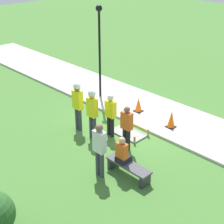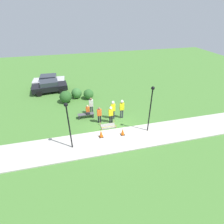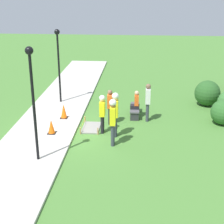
{
  "view_description": "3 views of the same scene",
  "coord_description": "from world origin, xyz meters",
  "px_view_note": "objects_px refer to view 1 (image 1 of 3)",
  "views": [
    {
      "loc": [
        -7.95,
        8.93,
        6.49
      ],
      "look_at": [
        -0.2,
        1.28,
        1.09
      ],
      "focal_mm": 55.0,
      "sensor_mm": 36.0,
      "label": 1
    },
    {
      "loc": [
        -3.09,
        -11.95,
        9.33
      ],
      "look_at": [
        0.08,
        1.08,
        1.18
      ],
      "focal_mm": 28.0,
      "sensor_mm": 36.0,
      "label": 2
    },
    {
      "loc": [
        13.59,
        2.69,
        6.1
      ],
      "look_at": [
        -0.28,
        1.55,
        0.85
      ],
      "focal_mm": 55.0,
      "sensor_mm": 36.0,
      "label": 3
    }
  ],
  "objects_px": {
    "traffic_cone_far_patch": "(138,105)",
    "person_seated_on_bench": "(122,152)",
    "worker_trainee": "(92,109)",
    "lamppost_near": "(99,39)",
    "traffic_cone_near_patch": "(171,119)",
    "bystander_in_orange_shirt": "(127,125)",
    "worker_supervisor": "(110,111)",
    "worker_assistant": "(78,101)",
    "bystander_in_gray_shirt": "(100,147)",
    "park_bench": "(128,168)"
  },
  "relations": [
    {
      "from": "traffic_cone_far_patch",
      "to": "person_seated_on_bench",
      "type": "height_order",
      "value": "person_seated_on_bench"
    },
    {
      "from": "worker_supervisor",
      "to": "bystander_in_gray_shirt",
      "type": "height_order",
      "value": "bystander_in_gray_shirt"
    },
    {
      "from": "park_bench",
      "to": "person_seated_on_bench",
      "type": "distance_m",
      "value": 0.53
    },
    {
      "from": "person_seated_on_bench",
      "to": "bystander_in_gray_shirt",
      "type": "xyz_separation_m",
      "value": [
        0.42,
        0.55,
        0.24
      ]
    },
    {
      "from": "traffic_cone_far_patch",
      "to": "bystander_in_orange_shirt",
      "type": "distance_m",
      "value": 2.86
    },
    {
      "from": "person_seated_on_bench",
      "to": "lamppost_near",
      "type": "distance_m",
      "value": 6.18
    },
    {
      "from": "traffic_cone_far_patch",
      "to": "lamppost_near",
      "type": "bearing_deg",
      "value": 1.73
    },
    {
      "from": "traffic_cone_far_patch",
      "to": "lamppost_near",
      "type": "relative_size",
      "value": 0.15
    },
    {
      "from": "traffic_cone_far_patch",
      "to": "worker_trainee",
      "type": "xyz_separation_m",
      "value": [
        -0.16,
        2.7,
        0.77
      ]
    },
    {
      "from": "person_seated_on_bench",
      "to": "bystander_in_orange_shirt",
      "type": "distance_m",
      "value": 1.49
    },
    {
      "from": "worker_trainee",
      "to": "bystander_in_orange_shirt",
      "type": "xyz_separation_m",
      "value": [
        -1.36,
        -0.34,
        -0.26
      ]
    },
    {
      "from": "person_seated_on_bench",
      "to": "worker_trainee",
      "type": "height_order",
      "value": "worker_trainee"
    },
    {
      "from": "traffic_cone_near_patch",
      "to": "traffic_cone_far_patch",
      "type": "bearing_deg",
      "value": -4.71
    },
    {
      "from": "park_bench",
      "to": "person_seated_on_bench",
      "type": "relative_size",
      "value": 1.73
    },
    {
      "from": "traffic_cone_far_patch",
      "to": "worker_trainee",
      "type": "bearing_deg",
      "value": 93.43
    },
    {
      "from": "worker_assistant",
      "to": "worker_trainee",
      "type": "height_order",
      "value": "worker_assistant"
    },
    {
      "from": "traffic_cone_near_patch",
      "to": "lamppost_near",
      "type": "xyz_separation_m",
      "value": [
        4.07,
        -0.08,
        2.32
      ]
    },
    {
      "from": "traffic_cone_far_patch",
      "to": "bystander_in_gray_shirt",
      "type": "distance_m",
      "value": 4.59
    },
    {
      "from": "worker_supervisor",
      "to": "worker_assistant",
      "type": "distance_m",
      "value": 1.32
    },
    {
      "from": "park_bench",
      "to": "worker_trainee",
      "type": "distance_m",
      "value": 2.76
    },
    {
      "from": "traffic_cone_far_patch",
      "to": "worker_supervisor",
      "type": "bearing_deg",
      "value": 103.17
    },
    {
      "from": "park_bench",
      "to": "lamppost_near",
      "type": "height_order",
      "value": "lamppost_near"
    },
    {
      "from": "person_seated_on_bench",
      "to": "bystander_in_gray_shirt",
      "type": "relative_size",
      "value": 0.49
    },
    {
      "from": "traffic_cone_near_patch",
      "to": "worker_supervisor",
      "type": "bearing_deg",
      "value": 56.65
    },
    {
      "from": "park_bench",
      "to": "lamppost_near",
      "type": "xyz_separation_m",
      "value": [
        4.94,
        -3.41,
        2.45
      ]
    },
    {
      "from": "park_bench",
      "to": "bystander_in_gray_shirt",
      "type": "height_order",
      "value": "bystander_in_gray_shirt"
    },
    {
      "from": "bystander_in_gray_shirt",
      "to": "park_bench",
      "type": "bearing_deg",
      "value": -136.89
    },
    {
      "from": "traffic_cone_near_patch",
      "to": "worker_trainee",
      "type": "distance_m",
      "value": 3.12
    },
    {
      "from": "bystander_in_gray_shirt",
      "to": "lamppost_near",
      "type": "height_order",
      "value": "lamppost_near"
    },
    {
      "from": "bystander_in_gray_shirt",
      "to": "lamppost_near",
      "type": "xyz_separation_m",
      "value": [
        4.3,
        -4.01,
        1.73
      ]
    },
    {
      "from": "traffic_cone_near_patch",
      "to": "bystander_in_orange_shirt",
      "type": "bearing_deg",
      "value": 83.03
    },
    {
      "from": "traffic_cone_near_patch",
      "to": "bystander_in_orange_shirt",
      "type": "relative_size",
      "value": 0.42
    },
    {
      "from": "park_bench",
      "to": "traffic_cone_far_patch",
      "type": "bearing_deg",
      "value": -52.54
    },
    {
      "from": "traffic_cone_near_patch",
      "to": "park_bench",
      "type": "xyz_separation_m",
      "value": [
        -0.87,
        3.33,
        -0.13
      ]
    },
    {
      "from": "person_seated_on_bench",
      "to": "worker_trainee",
      "type": "xyz_separation_m",
      "value": [
        2.29,
        -0.82,
        0.38
      ]
    },
    {
      "from": "worker_assistant",
      "to": "lamppost_near",
      "type": "relative_size",
      "value": 0.47
    },
    {
      "from": "worker_trainee",
      "to": "lamppost_near",
      "type": "relative_size",
      "value": 0.47
    },
    {
      "from": "worker_trainee",
      "to": "bystander_in_gray_shirt",
      "type": "height_order",
      "value": "worker_trainee"
    },
    {
      "from": "worker_supervisor",
      "to": "bystander_in_gray_shirt",
      "type": "xyz_separation_m",
      "value": [
        -1.53,
        1.95,
        0.03
      ]
    },
    {
      "from": "person_seated_on_bench",
      "to": "worker_supervisor",
      "type": "distance_m",
      "value": 2.41
    },
    {
      "from": "park_bench",
      "to": "worker_supervisor",
      "type": "bearing_deg",
      "value": -32.01
    },
    {
      "from": "worker_assistant",
      "to": "traffic_cone_far_patch",
      "type": "bearing_deg",
      "value": -104.6
    },
    {
      "from": "bystander_in_gray_shirt",
      "to": "lamppost_near",
      "type": "bearing_deg",
      "value": -42.99
    },
    {
      "from": "person_seated_on_bench",
      "to": "worker_assistant",
      "type": "xyz_separation_m",
      "value": [
        3.14,
        -0.86,
        0.39
      ]
    },
    {
      "from": "person_seated_on_bench",
      "to": "bystander_in_gray_shirt",
      "type": "bearing_deg",
      "value": 52.39
    },
    {
      "from": "park_bench",
      "to": "traffic_cone_near_patch",
      "type": "bearing_deg",
      "value": -75.37
    },
    {
      "from": "traffic_cone_near_patch",
      "to": "bystander_in_gray_shirt",
      "type": "xyz_separation_m",
      "value": [
        -0.23,
        3.93,
        0.59
      ]
    },
    {
      "from": "traffic_cone_near_patch",
      "to": "park_bench",
      "type": "bearing_deg",
      "value": 104.63
    },
    {
      "from": "bystander_in_orange_shirt",
      "to": "bystander_in_gray_shirt",
      "type": "xyz_separation_m",
      "value": [
        -0.5,
        1.71,
        0.12
      ]
    },
    {
      "from": "lamppost_near",
      "to": "traffic_cone_near_patch",
      "type": "bearing_deg",
      "value": 178.88
    }
  ]
}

